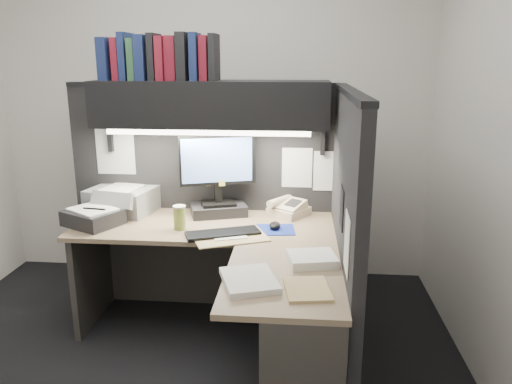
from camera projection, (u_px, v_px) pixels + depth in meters
floor at (173, 371)px, 2.95m from camera, size 3.50×3.50×0.00m
wall_back at (212, 114)px, 4.05m from camera, size 3.50×0.04×2.70m
wall_right at (510, 150)px, 2.45m from camera, size 0.04×3.00×2.70m
partition_back at (204, 199)px, 3.64m from camera, size 1.90×0.06×1.60m
partition_right at (344, 238)px, 2.83m from camera, size 0.06×1.50×1.60m
desk at (244, 306)px, 2.80m from camera, size 1.70×1.53×0.73m
overhead_shelf at (211, 104)px, 3.28m from camera, size 1.55×0.34×0.30m
task_light_tube at (207, 133)px, 3.18m from camera, size 1.32×0.04×0.04m
monitor at (218, 184)px, 3.43m from camera, size 0.51×0.33×0.56m
keyboard at (223, 233)px, 3.08m from camera, size 0.48×0.31×0.02m
mousepad at (275, 230)px, 3.18m from camera, size 0.26×0.24×0.00m
mouse at (275, 225)px, 3.19m from camera, size 0.08×0.11×0.04m
telephone at (289, 209)px, 3.47m from camera, size 0.32×0.32×0.09m
coffee_cup at (180, 218)px, 3.18m from camera, size 0.10×0.10×0.14m
printer at (123, 199)px, 3.55m from camera, size 0.50×0.45×0.17m
notebook_stack at (93, 217)px, 3.27m from camera, size 0.42×0.40×0.10m
open_folder at (230, 237)px, 3.04m from camera, size 0.51×0.43×0.01m
paper_stack_a at (312, 259)px, 2.66m from camera, size 0.29×0.26×0.05m
paper_stack_b at (249, 280)px, 2.42m from camera, size 0.33×0.37×0.03m
manila_stack at (307, 289)px, 2.35m from camera, size 0.24×0.29×0.01m
binder_row at (160, 58)px, 3.22m from camera, size 0.76×0.26×0.30m
pinned_papers at (253, 177)px, 3.18m from camera, size 1.76×1.31×0.51m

